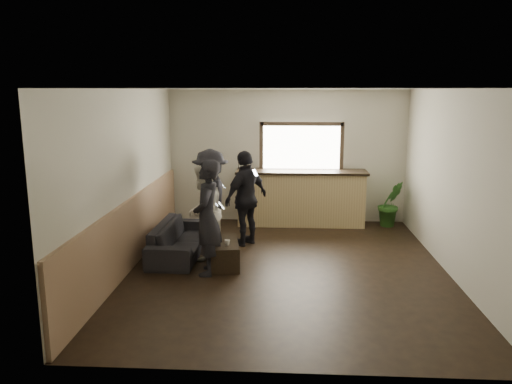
# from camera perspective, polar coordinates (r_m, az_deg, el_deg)

# --- Properties ---
(ground) EXTENTS (5.00, 6.00, 0.01)m
(ground) POSITION_cam_1_polar(r_m,az_deg,el_deg) (8.04, 3.47, -8.69)
(ground) COLOR black
(room_shell) EXTENTS (5.01, 6.01, 2.80)m
(room_shell) POSITION_cam_1_polar(r_m,az_deg,el_deg) (7.69, -1.90, 1.73)
(room_shell) COLOR silver
(room_shell) RESTS_ON ground
(bar_counter) EXTENTS (2.70, 0.68, 2.13)m
(bar_counter) POSITION_cam_1_polar(r_m,az_deg,el_deg) (10.46, 5.15, -0.27)
(bar_counter) COLOR tan
(bar_counter) RESTS_ON ground
(sofa) EXTENTS (0.78, 1.92, 0.56)m
(sofa) POSITION_cam_1_polar(r_m,az_deg,el_deg) (8.69, -8.69, -5.30)
(sofa) COLOR black
(sofa) RESTS_ON ground
(coffee_table) EXTENTS (0.63, 0.96, 0.40)m
(coffee_table) POSITION_cam_1_polar(r_m,az_deg,el_deg) (8.11, -3.84, -7.02)
(coffee_table) COLOR black
(coffee_table) RESTS_ON ground
(cup_a) EXTENTS (0.14, 0.14, 0.10)m
(cup_a) POSITION_cam_1_polar(r_m,az_deg,el_deg) (8.18, -4.65, -5.02)
(cup_a) COLOR silver
(cup_a) RESTS_ON coffee_table
(cup_b) EXTENTS (0.13, 0.13, 0.09)m
(cup_b) POSITION_cam_1_polar(r_m,az_deg,el_deg) (7.86, -3.33, -5.79)
(cup_b) COLOR silver
(cup_b) RESTS_ON coffee_table
(potted_plant) EXTENTS (0.62, 0.56, 0.95)m
(potted_plant) POSITION_cam_1_polar(r_m,az_deg,el_deg) (10.68, 15.12, -1.30)
(potted_plant) COLOR #2D6623
(potted_plant) RESTS_ON ground
(person_a) EXTENTS (0.48, 0.65, 1.77)m
(person_a) POSITION_cam_1_polar(r_m,az_deg,el_deg) (7.60, -5.59, -2.94)
(person_a) COLOR black
(person_a) RESTS_ON ground
(person_b) EXTENTS (0.71, 0.86, 1.61)m
(person_b) POSITION_cam_1_polar(r_m,az_deg,el_deg) (8.33, -5.99, -2.23)
(person_b) COLOR beige
(person_b) RESTS_ON ground
(person_c) EXTENTS (0.85, 1.23, 1.75)m
(person_c) POSITION_cam_1_polar(r_m,az_deg,el_deg) (9.08, -5.18, -0.58)
(person_c) COLOR black
(person_c) RESTS_ON ground
(person_d) EXTENTS (0.96, 1.05, 1.73)m
(person_d) POSITION_cam_1_polar(r_m,az_deg,el_deg) (9.02, -1.13, -0.70)
(person_d) COLOR black
(person_d) RESTS_ON ground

